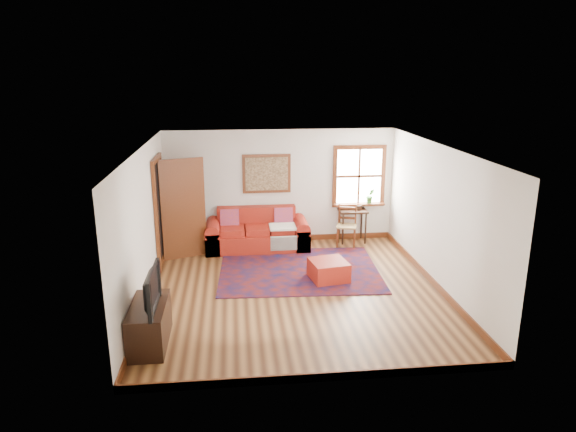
{
  "coord_description": "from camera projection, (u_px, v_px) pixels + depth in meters",
  "views": [
    {
      "loc": [
        -1.02,
        -8.21,
        3.7
      ],
      "look_at": [
        -0.06,
        0.6,
        1.19
      ],
      "focal_mm": 32.0,
      "sensor_mm": 36.0,
      "label": 1
    }
  ],
  "objects": [
    {
      "name": "doorway",
      "position": [
        174.0,
        209.0,
        10.15
      ],
      "size": [
        0.89,
        1.08,
        2.14
      ],
      "color": "black",
      "rests_on": "ground"
    },
    {
      "name": "persian_rug",
      "position": [
        299.0,
        270.0,
        9.86
      ],
      "size": [
        3.13,
        2.55,
        0.02
      ],
      "primitive_type": "cube",
      "rotation": [
        0.0,
        0.0,
        -0.05
      ],
      "color": "#5A120C",
      "rests_on": "ground"
    },
    {
      "name": "ground",
      "position": [
        295.0,
        290.0,
        8.96
      ],
      "size": [
        5.5,
        5.5,
        0.0
      ],
      "primitive_type": "plane",
      "color": "#452512",
      "rests_on": "ground"
    },
    {
      "name": "red_ottoman",
      "position": [
        329.0,
        270.0,
        9.38
      ],
      "size": [
        0.74,
        0.74,
        0.36
      ],
      "primitive_type": "cube",
      "rotation": [
        0.0,
        0.0,
        0.17
      ],
      "color": "#9F2014",
      "rests_on": "ground"
    },
    {
      "name": "room_envelope",
      "position": [
        295.0,
        199.0,
        8.53
      ],
      "size": [
        5.04,
        5.54,
        2.52
      ],
      "color": "silver",
      "rests_on": "ground"
    },
    {
      "name": "television",
      "position": [
        147.0,
        289.0,
        6.9
      ],
      "size": [
        0.12,
        0.95,
        0.55
      ],
      "primitive_type": "imported",
      "rotation": [
        0.0,
        0.0,
        1.57
      ],
      "color": "black",
      "rests_on": "media_cabinet"
    },
    {
      "name": "framed_artwork",
      "position": [
        267.0,
        174.0,
        11.11
      ],
      "size": [
        1.05,
        0.07,
        0.85
      ],
      "color": "#612D14",
      "rests_on": "ground"
    },
    {
      "name": "red_leather_sofa",
      "position": [
        257.0,
        235.0,
        11.05
      ],
      "size": [
        2.19,
        0.9,
        0.86
      ],
      "color": "#9F2014",
      "rests_on": "ground"
    },
    {
      "name": "media_cabinet",
      "position": [
        149.0,
        325.0,
        7.14
      ],
      "size": [
        0.49,
        1.08,
        0.59
      ],
      "primitive_type": "cube",
      "color": "black",
      "rests_on": "ground"
    },
    {
      "name": "candle_hurricane",
      "position": [
        155.0,
        287.0,
        7.44
      ],
      "size": [
        0.12,
        0.12,
        0.18
      ],
      "color": "silver",
      "rests_on": "media_cabinet"
    },
    {
      "name": "window",
      "position": [
        360.0,
        182.0,
        11.38
      ],
      "size": [
        1.18,
        0.2,
        1.38
      ],
      "color": "white",
      "rests_on": "ground"
    },
    {
      "name": "ladder_back_chair",
      "position": [
        347.0,
        224.0,
        11.18
      ],
      "size": [
        0.51,
        0.5,
        0.9
      ],
      "color": "tan",
      "rests_on": "ground"
    },
    {
      "name": "side_table",
      "position": [
        353.0,
        215.0,
        11.38
      ],
      "size": [
        0.61,
        0.46,
        0.73
      ],
      "color": "black",
      "rests_on": "ground"
    }
  ]
}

